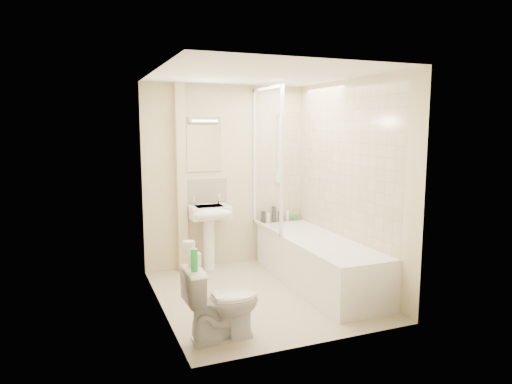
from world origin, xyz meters
name	(u,v)px	position (x,y,z in m)	size (l,w,h in m)	color
floor	(261,294)	(0.00, 0.00, 0.00)	(2.50, 2.50, 0.00)	beige
wall_back	(226,176)	(0.00, 1.25, 1.20)	(2.20, 0.02, 2.40)	beige
wall_left	(159,194)	(-1.10, 0.00, 1.20)	(0.02, 2.50, 2.40)	beige
wall_right	(349,184)	(1.10, 0.00, 1.20)	(0.02, 2.50, 2.40)	beige
ceiling	(262,74)	(0.00, 0.00, 2.40)	(2.20, 2.50, 0.02)	white
tile_back	(278,158)	(0.75, 1.24, 1.42)	(0.70, 0.01, 1.75)	beige
tile_right	(345,164)	(1.09, 0.07, 1.42)	(0.01, 2.10, 1.75)	beige
pipe_boxing	(181,179)	(-0.62, 1.19, 1.20)	(0.12, 0.12, 2.40)	beige
splashback	(205,190)	(-0.30, 1.24, 1.03)	(0.60, 0.01, 0.30)	beige
mirror	(204,148)	(-0.30, 1.24, 1.58)	(0.46, 0.01, 0.60)	white
strip_light	(204,119)	(-0.30, 1.22, 1.95)	(0.42, 0.07, 0.07)	silver
bathtub	(318,261)	(0.75, 0.07, 0.29)	(0.70, 2.10, 0.55)	white
shower_screen	(267,159)	(0.40, 0.80, 1.45)	(0.04, 0.92, 1.80)	white
shower_fixture	(279,150)	(0.75, 1.19, 1.55)	(0.10, 0.16, 0.99)	white
pedestal_sink	(210,219)	(-0.30, 1.01, 0.68)	(0.50, 0.47, 0.97)	white
bottle_black_a	(263,217)	(0.50, 1.16, 0.63)	(0.06, 0.06, 0.16)	black
bottle_white_a	(268,217)	(0.57, 1.16, 0.62)	(0.05, 0.05, 0.13)	white
bottle_black_b	(274,214)	(0.66, 1.16, 0.66)	(0.07, 0.07, 0.22)	black
bottle_blue	(280,216)	(0.75, 1.16, 0.62)	(0.05, 0.05, 0.15)	navy
bottle_cream	(281,216)	(0.77, 1.16, 0.63)	(0.06, 0.06, 0.15)	beige
bottle_white_b	(287,215)	(0.87, 1.16, 0.62)	(0.05, 0.05, 0.15)	white
bottle_green	(295,217)	(0.98, 1.16, 0.59)	(0.06, 0.06, 0.08)	green
toilet	(222,302)	(-0.72, -0.85, 0.34)	(0.67, 0.40, 0.67)	white
toilet_roll_lower	(195,260)	(-0.94, -0.78, 0.73)	(0.11, 0.11, 0.11)	white
toilet_roll_upper	(189,247)	(-0.98, -0.75, 0.83)	(0.11, 0.11, 0.10)	white
green_bottle	(194,260)	(-0.99, -0.94, 0.77)	(0.06, 0.06, 0.19)	green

